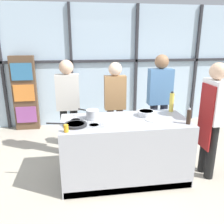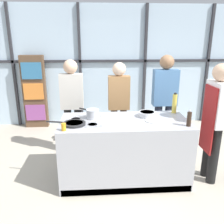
{
  "view_description": "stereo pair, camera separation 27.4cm",
  "coord_description": "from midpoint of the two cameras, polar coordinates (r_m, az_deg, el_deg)",
  "views": [
    {
      "loc": [
        -0.66,
        -3.16,
        2.06
      ],
      "look_at": [
        -0.17,
        0.1,
        1.03
      ],
      "focal_mm": 38.0,
      "sensor_mm": 36.0,
      "label": 1
    },
    {
      "loc": [
        -0.39,
        -3.19,
        2.06
      ],
      "look_at": [
        -0.17,
        0.1,
        1.03
      ],
      "focal_mm": 38.0,
      "sensor_mm": 36.0,
      "label": 2
    }
  ],
  "objects": [
    {
      "name": "frying_pan",
      "position": [
        3.25,
        -6.86,
        -2.78
      ],
      "size": [
        0.55,
        0.31,
        0.03
      ],
      "color": "#232326",
      "rests_on": "demo_island"
    },
    {
      "name": "demo_island",
      "position": [
        3.59,
        5.12,
        -9.09
      ],
      "size": [
        1.84,
        0.86,
        0.93
      ],
      "color": "#A8AAB2",
      "rests_on": "ground_plane"
    },
    {
      "name": "back_window_wall",
      "position": [
        5.75,
        1.56,
        10.87
      ],
      "size": [
        6.4,
        0.1,
        2.8
      ],
      "color": "silver",
      "rests_on": "ground_plane"
    },
    {
      "name": "mixing_bowl",
      "position": [
        3.6,
        10.6,
        -0.51
      ],
      "size": [
        0.26,
        0.26,
        0.08
      ],
      "color": "silver",
      "rests_on": "demo_island"
    },
    {
      "name": "chef",
      "position": [
        3.69,
        25.57,
        -1.04
      ],
      "size": [
        0.24,
        0.42,
        1.74
      ],
      "rotation": [
        0.0,
        0.0,
        1.57
      ],
      "color": "black",
      "rests_on": "ground_plane"
    },
    {
      "name": "pepper_grinder",
      "position": [
        3.35,
        20.32,
        -1.55
      ],
      "size": [
        0.06,
        0.06,
        0.23
      ],
      "color": "#332319",
      "rests_on": "demo_island"
    },
    {
      "name": "white_plate",
      "position": [
        3.44,
        12.25,
        -2.09
      ],
      "size": [
        0.24,
        0.24,
        0.01
      ],
      "primitive_type": "cylinder",
      "color": "white",
      "rests_on": "demo_island"
    },
    {
      "name": "spectator_center_right",
      "position": [
        4.41,
        14.28,
        3.32
      ],
      "size": [
        0.44,
        0.25,
        1.78
      ],
      "rotation": [
        0.0,
        0.0,
        3.14
      ],
      "color": "#232838",
      "rests_on": "ground_plane"
    },
    {
      "name": "oil_bottle",
      "position": [
        3.86,
        16.8,
        1.97
      ],
      "size": [
        0.07,
        0.07,
        0.32
      ],
      "color": "#E0CC4C",
      "rests_on": "demo_island"
    },
    {
      "name": "spectator_far_left",
      "position": [
        4.22,
        -7.75,
        2.63
      ],
      "size": [
        0.4,
        0.24,
        1.71
      ],
      "rotation": [
        0.0,
        0.0,
        3.14
      ],
      "color": "black",
      "rests_on": "ground_plane"
    },
    {
      "name": "spectator_center_left",
      "position": [
        4.24,
        3.5,
        2.51
      ],
      "size": [
        0.38,
        0.23,
        1.66
      ],
      "rotation": [
        0.0,
        0.0,
        3.14
      ],
      "color": "#47382D",
      "rests_on": "ground_plane"
    },
    {
      "name": "ground_plane",
      "position": [
        3.82,
        4.94,
        -15.31
      ],
      "size": [
        18.0,
        18.0,
        0.0
      ],
      "primitive_type": "plane",
      "color": "#BCB29E"
    },
    {
      "name": "juice_glass_near",
      "position": [
        3.05,
        -9.07,
        -3.61
      ],
      "size": [
        0.06,
        0.06,
        0.1
      ],
      "primitive_type": "cylinder",
      "color": "orange",
      "rests_on": "demo_island"
    },
    {
      "name": "bookshelf",
      "position": [
        5.79,
        -16.86,
        4.59
      ],
      "size": [
        0.53,
        0.19,
        1.69
      ],
      "color": "brown",
      "rests_on": "ground_plane"
    },
    {
      "name": "saucepan",
      "position": [
        3.46,
        -2.44,
        -0.42
      ],
      "size": [
        0.3,
        0.27,
        0.14
      ],
      "color": "silver",
      "rests_on": "demo_island"
    }
  ]
}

